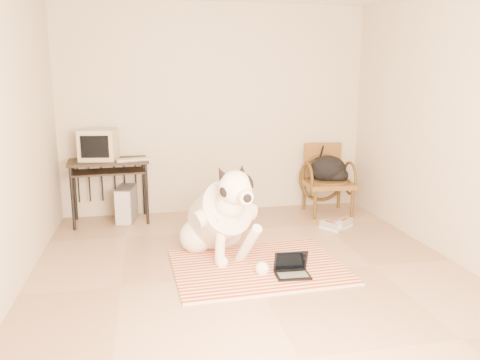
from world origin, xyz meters
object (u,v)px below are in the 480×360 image
object	(u,v)px
backpack	(329,170)
rattan_chair	(327,179)
dog	(220,218)
crt_monitor	(99,145)
pc_tower	(127,204)
computer_desk	(109,169)
laptop	(292,269)

from	to	relation	value
backpack	rattan_chair	bearing A→B (deg)	103.94
dog	backpack	distance (m)	2.08
crt_monitor	rattan_chair	distance (m)	2.94
pc_tower	rattan_chair	world-z (taller)	rattan_chair
dog	rattan_chair	size ratio (longest dim) A/B	1.44
computer_desk	pc_tower	size ratio (longest dim) A/B	1.99
laptop	crt_monitor	size ratio (longest dim) A/B	0.67
computer_desk	backpack	world-z (taller)	computer_desk
laptop	pc_tower	distance (m)	2.56
computer_desk	pc_tower	bearing A→B (deg)	6.22
backpack	computer_desk	bearing A→B (deg)	176.93
pc_tower	backpack	distance (m)	2.64
laptop	rattan_chair	world-z (taller)	rattan_chair
computer_desk	backpack	distance (m)	2.81
dog	laptop	size ratio (longest dim) A/B	4.10
rattan_chair	backpack	bearing A→B (deg)	-76.06
dog	computer_desk	size ratio (longest dim) A/B	1.33
crt_monitor	pc_tower	xyz separation A→B (m)	(0.29, -0.04, -0.75)
backpack	crt_monitor	bearing A→B (deg)	175.82
laptop	crt_monitor	bearing A→B (deg)	130.85
dog	crt_monitor	xyz separation A→B (m)	(-1.26, 1.46, 0.57)
laptop	pc_tower	world-z (taller)	pc_tower
dog	computer_desk	distance (m)	1.83
laptop	backpack	bearing A→B (deg)	59.83
dog	pc_tower	distance (m)	1.73
laptop	rattan_chair	distance (m)	2.25
rattan_chair	pc_tower	bearing A→B (deg)	177.30
rattan_chair	backpack	xyz separation A→B (m)	(0.01, -0.05, 0.13)
pc_tower	rattan_chair	xyz separation A→B (m)	(2.60, -0.12, 0.24)
pc_tower	backpack	xyz separation A→B (m)	(2.61, -0.17, 0.36)
computer_desk	crt_monitor	distance (m)	0.32
crt_monitor	backpack	size ratio (longest dim) A/B	0.96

